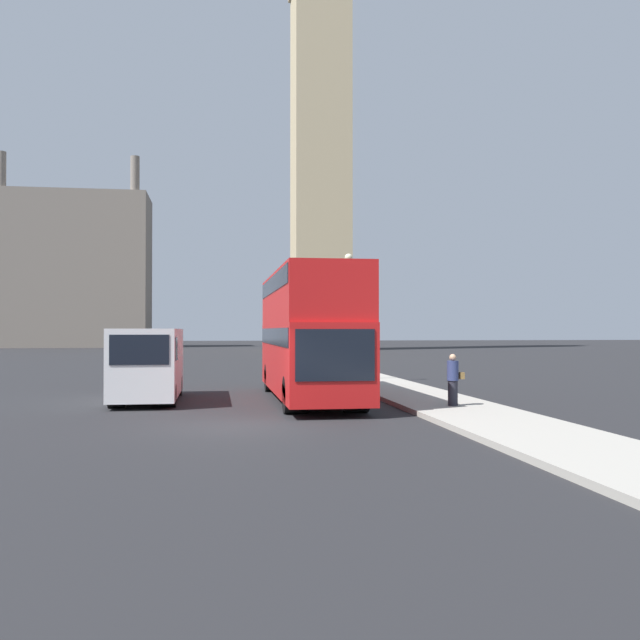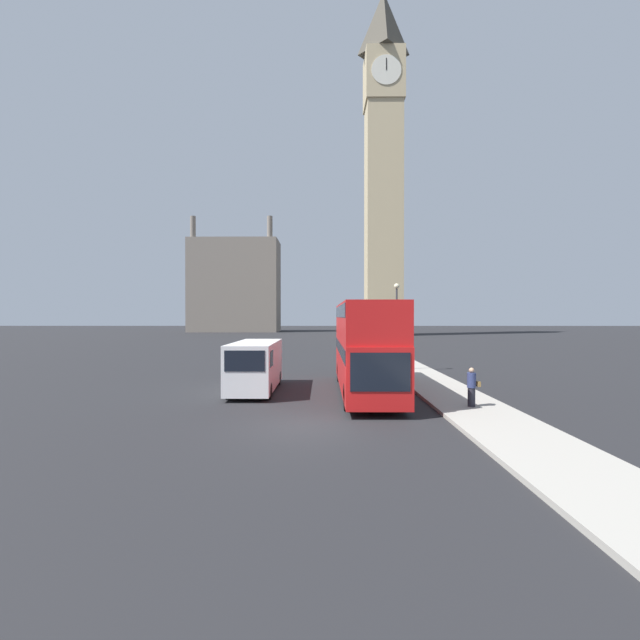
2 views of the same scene
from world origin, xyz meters
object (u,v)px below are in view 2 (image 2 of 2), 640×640
pedestrian (472,387)px  street_lamp (397,313)px  clock_tower (383,159)px  white_van (255,365)px  red_double_decker_bus (365,343)px

pedestrian → street_lamp: street_lamp is taller
clock_tower → street_lamp: bearing=-97.1°
white_van → pedestrian: size_ratio=3.91×
pedestrian → street_lamp: bearing=94.8°
clock_tower → white_van: size_ratio=11.15×
clock_tower → red_double_decker_bus: 71.60m
street_lamp → pedestrian: bearing=-85.2°
clock_tower → white_van: (-15.22, -62.85, -33.12)m
pedestrian → red_double_decker_bus: bearing=136.3°
red_double_decker_bus → street_lamp: 8.55m
clock_tower → pedestrian: size_ratio=43.57×
red_double_decker_bus → white_van: (-5.40, 0.44, -1.10)m
red_double_decker_bus → pedestrian: red_double_decker_bus is taller
clock_tower → red_double_decker_bus: clock_tower is taller
clock_tower → street_lamp: 63.60m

